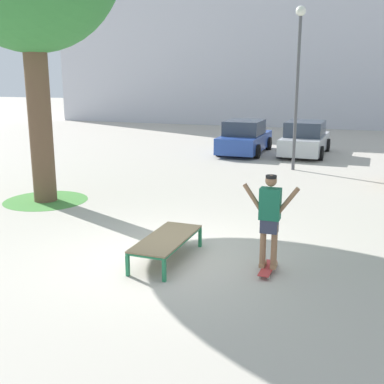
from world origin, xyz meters
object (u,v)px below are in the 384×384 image
Objects in this scene: car_blue at (245,138)px; light_post at (298,65)px; skate_box at (167,240)px; car_silver at (305,139)px; skateboard at (268,268)px; skater at (270,215)px.

light_post reaches higher than car_blue.
skate_box is 0.45× the size of car_silver.
car_silver is 4.89m from light_post.
car_blue is (-3.43, 13.36, 0.61)m from skateboard.
skate_box is at bearing -94.77° from car_silver.
car_blue is (-3.43, 13.36, -0.38)m from skater.
skater is 10.39m from light_post.
car_silver is at bearing 89.61° from light_post.
skater reaches higher than car_blue.
car_silver is 0.73× the size of light_post.
skate_box is at bearing -179.04° from skateboard.
skate_box is 1.13× the size of skater.
skater is 13.80m from car_blue.
skateboard is 0.99m from skater.
light_post is (1.12, 10.02, 3.41)m from skate_box.
skate_box is 0.33× the size of light_post.
skater is at bearing 88.54° from skateboard.
skate_box is 0.45× the size of car_blue.
skateboard is at bearing -86.74° from car_silver.
car_blue is at bearing -171.72° from car_silver.
car_blue is at bearing 104.41° from skater.
car_blue is (-1.50, 13.39, 0.28)m from skate_box.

